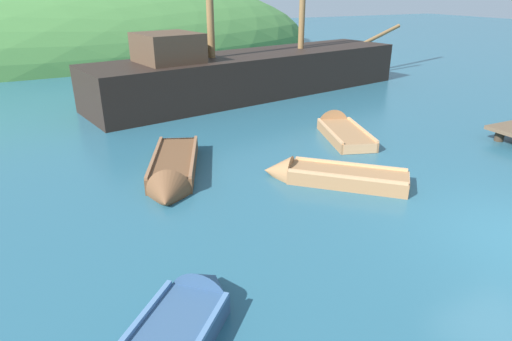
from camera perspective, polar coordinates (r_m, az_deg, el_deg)
name	(u,v)px	position (r m, az deg, el deg)	size (l,w,h in m)	color
shore_hill	(12,54)	(37.99, -29.40, 13.19)	(48.93, 23.22, 12.35)	#477F3D
sailing_ship	(253,79)	(20.16, -0.45, 11.90)	(17.83, 6.06, 12.79)	black
rowboat_outer_left	(340,131)	(14.89, 10.92, 5.08)	(2.11, 3.51, 1.10)	#9E7047
rowboat_portside	(175,336)	(6.52, -10.55, -20.60)	(3.01, 3.08, 0.97)	#335175
rowboat_far	(327,177)	(11.13, 9.29, -0.88)	(3.26, 3.14, 0.90)	#9E7047
rowboat_center	(173,174)	(11.36, -10.89, -0.39)	(2.43, 4.00, 1.05)	brown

